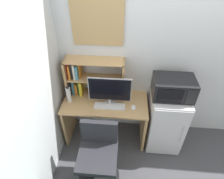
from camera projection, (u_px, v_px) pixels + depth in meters
wall_back at (209, 60)px, 2.47m from camera, size 6.40×0.04×2.60m
desk at (105, 113)px, 2.81m from camera, size 1.19×0.58×0.74m
hutch_bookshelf at (85, 76)px, 2.64m from camera, size 0.82×0.25×0.57m
monitor at (110, 91)px, 2.46m from camera, size 0.57×0.17×0.45m
keyboard at (110, 106)px, 2.58m from camera, size 0.42×0.13×0.02m
computer_mouse at (133, 108)px, 2.55m from camera, size 0.06×0.10×0.03m
water_bottle at (69, 95)px, 2.61m from camera, size 0.06×0.06×0.25m
mini_fridge at (165, 120)px, 2.77m from camera, size 0.49×0.57×0.93m
microwave at (173, 88)px, 2.39m from camera, size 0.52×0.36×0.27m
desk_chair at (99, 157)px, 2.39m from camera, size 0.55×0.55×0.86m
wall_corkboard at (97, 24)px, 2.26m from camera, size 0.64×0.02×0.55m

